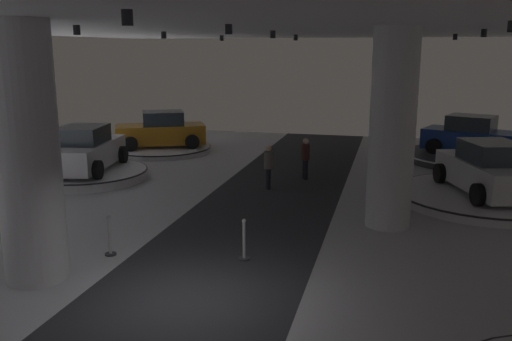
% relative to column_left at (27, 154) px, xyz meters
% --- Properties ---
extents(ground, '(24.00, 44.00, 0.06)m').
position_rel_column_left_xyz_m(ground, '(3.57, -0.34, -2.77)').
color(ground, '#B2B2B7').
extents(ceiling_with_spotlights, '(24.00, 44.00, 0.39)m').
position_rel_column_left_xyz_m(ceiling_with_spotlights, '(3.57, -0.34, 2.80)').
color(ceiling_with_spotlights, silver).
extents(column_left, '(1.33, 1.33, 5.50)m').
position_rel_column_left_xyz_m(column_left, '(0.00, 0.00, 0.00)').
color(column_left, silver).
rests_on(column_left, ground).
extents(column_right, '(1.25, 1.25, 5.50)m').
position_rel_column_left_xyz_m(column_right, '(7.35, 5.58, 0.00)').
color(column_right, silver).
rests_on(column_right, ground).
extents(display_platform_far_right, '(5.78, 5.78, 0.31)m').
position_rel_column_left_xyz_m(display_platform_far_right, '(10.43, 8.85, -2.58)').
color(display_platform_far_right, silver).
rests_on(display_platform_far_right, ground).
extents(display_car_far_right, '(3.21, 4.55, 1.71)m').
position_rel_column_left_xyz_m(display_car_far_right, '(10.44, 8.82, -1.68)').
color(display_car_far_right, silver).
rests_on(display_car_far_right, display_platform_far_right).
extents(display_platform_deep_right, '(5.96, 5.96, 0.32)m').
position_rel_column_left_xyz_m(display_platform_deep_right, '(10.87, 15.76, -2.57)').
color(display_platform_deep_right, '#333338').
rests_on(display_platform_deep_right, ground).
extents(display_car_deep_right, '(4.57, 3.34, 1.71)m').
position_rel_column_left_xyz_m(display_car_deep_right, '(10.84, 15.78, -1.66)').
color(display_car_deep_right, navy).
rests_on(display_car_deep_right, display_platform_deep_right).
extents(display_platform_far_left, '(4.62, 4.62, 0.37)m').
position_rel_column_left_xyz_m(display_platform_far_left, '(-3.94, 8.45, -2.55)').
color(display_platform_far_left, silver).
rests_on(display_platform_far_left, ground).
extents(display_car_far_left, '(2.79, 4.44, 1.71)m').
position_rel_column_left_xyz_m(display_car_far_left, '(-3.93, 8.42, -1.62)').
color(display_car_far_left, silver).
rests_on(display_car_far_left, display_platform_far_left).
extents(display_platform_deep_left, '(4.86, 4.86, 0.25)m').
position_rel_column_left_xyz_m(display_platform_deep_left, '(-3.54, 14.46, -2.61)').
color(display_platform_deep_left, silver).
rests_on(display_platform_deep_left, ground).
extents(display_car_deep_left, '(4.56, 3.58, 1.71)m').
position_rel_column_left_xyz_m(display_car_deep_left, '(-3.51, 14.48, -1.73)').
color(display_car_deep_left, '#B77519').
rests_on(display_car_deep_left, display_platform_deep_left).
extents(visitor_walking_near, '(0.32, 0.32, 1.59)m').
position_rel_column_left_xyz_m(visitor_walking_near, '(4.20, 10.52, -1.84)').
color(visitor_walking_near, black).
rests_on(visitor_walking_near, ground).
extents(visitor_walking_far, '(0.32, 0.32, 1.59)m').
position_rel_column_left_xyz_m(visitor_walking_far, '(3.16, 8.72, -1.84)').
color(visitor_walking_far, black).
rests_on(visitor_walking_far, ground).
extents(stanchion_b, '(0.28, 0.28, 1.01)m').
position_rel_column_left_xyz_m(stanchion_b, '(0.86, 1.59, -2.38)').
color(stanchion_b, '#333338').
rests_on(stanchion_b, ground).
extents(stanchion_c, '(0.28, 0.28, 1.01)m').
position_rel_column_left_xyz_m(stanchion_c, '(4.09, 2.11, -2.38)').
color(stanchion_c, '#333338').
rests_on(stanchion_c, ground).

